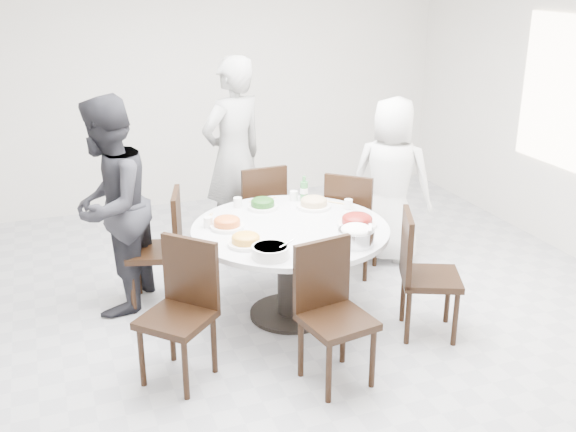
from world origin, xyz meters
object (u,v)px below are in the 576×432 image
object	(u,v)px
rice_bowl	(356,237)
beverage_bottle	(304,189)
chair_ne	(353,221)
chair_sw	(176,316)
chair_n	(257,212)
chair_se	(431,275)
diner_right	(391,181)
diner_middle	(234,157)
soup_bowl	(270,252)
diner_left	(109,207)
dining_table	(290,272)
chair_nw	(155,249)

from	to	relation	value
rice_bowl	beverage_bottle	xyz separation A→B (m)	(-0.00, 0.99, 0.05)
chair_ne	chair_sw	xyz separation A→B (m)	(-1.82, -1.15, 0.00)
chair_n	chair_se	bearing A→B (deg)	111.30
chair_ne	diner_right	distance (m)	0.54
diner_middle	rice_bowl	size ratio (longest dim) A/B	7.21
chair_n	soup_bowl	size ratio (longest dim) A/B	3.68
chair_sw	diner_left	size ratio (longest dim) A/B	0.55
chair_ne	beverage_bottle	xyz separation A→B (m)	(-0.50, -0.08, 0.39)
dining_table	soup_bowl	distance (m)	0.71
chair_nw	beverage_bottle	size ratio (longest dim) A/B	4.30
chair_n	rice_bowl	distance (m)	1.64
chair_ne	chair_n	bearing A→B (deg)	5.86
rice_bowl	dining_table	bearing A→B (deg)	123.07
chair_sw	soup_bowl	world-z (taller)	chair_sw
chair_nw	diner_middle	size ratio (longest dim) A/B	0.51
chair_se	diner_right	xyz separation A→B (m)	(0.38, 1.34, 0.29)
chair_n	diner_middle	bearing A→B (deg)	-69.27
chair_ne	diner_middle	bearing A→B (deg)	-1.99
dining_table	chair_se	bearing A→B (deg)	-35.28
dining_table	chair_ne	distance (m)	1.01
chair_sw	diner_middle	xyz separation A→B (m)	(0.97, 1.97, 0.46)
chair_sw	chair_nw	bearing A→B (deg)	133.33
diner_left	soup_bowl	size ratio (longest dim) A/B	6.66
soup_bowl	beverage_bottle	size ratio (longest dim) A/B	1.17
chair_ne	soup_bowl	bearing A→B (deg)	84.91
chair_n	diner_middle	size ratio (longest dim) A/B	0.51
chair_nw	rice_bowl	size ratio (longest dim) A/B	3.66
chair_nw	diner_middle	world-z (taller)	diner_middle
chair_sw	diner_left	bearing A→B (deg)	148.31
dining_table	beverage_bottle	xyz separation A→B (m)	(0.31, 0.51, 0.49)
chair_sw	dining_table	bearing A→B (deg)	75.70
diner_right	diner_middle	xyz separation A→B (m)	(-1.29, 0.69, 0.17)
chair_n	chair_nw	bearing A→B (deg)	24.24
chair_nw	soup_bowl	distance (m)	1.27
chair_se	soup_bowl	world-z (taller)	chair_se
chair_nw	rice_bowl	xyz separation A→B (m)	(1.26, -1.06, 0.33)
dining_table	chair_nw	size ratio (longest dim) A/B	1.58
diner_middle	rice_bowl	world-z (taller)	diner_middle
chair_se	diner_middle	distance (m)	2.26
diner_right	beverage_bottle	distance (m)	0.97
chair_se	rice_bowl	size ratio (longest dim) A/B	3.66
rice_bowl	chair_ne	bearing A→B (deg)	64.77
chair_sw	diner_middle	bearing A→B (deg)	110.12
chair_nw	rice_bowl	world-z (taller)	chair_nw
chair_se	diner_middle	bearing A→B (deg)	47.89
chair_n	chair_sw	distance (m)	2.01
diner_left	beverage_bottle	bearing A→B (deg)	113.41
chair_ne	diner_right	bearing A→B (deg)	-120.96
diner_left	chair_nw	bearing A→B (deg)	109.24
rice_bowl	soup_bowl	world-z (taller)	rice_bowl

